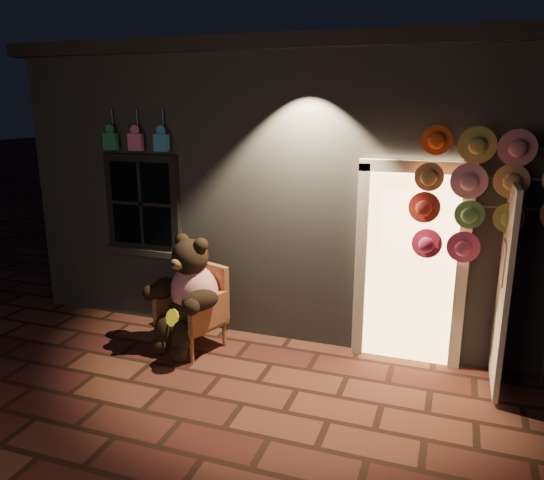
% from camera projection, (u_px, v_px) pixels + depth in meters
% --- Properties ---
extents(ground, '(60.00, 60.00, 0.00)m').
position_uv_depth(ground, '(242.00, 404.00, 5.01)').
color(ground, brown).
rests_on(ground, ground).
extents(shop_building, '(7.30, 5.95, 3.51)m').
position_uv_depth(shop_building, '(339.00, 170.00, 8.21)').
color(shop_building, slate).
rests_on(shop_building, ground).
extents(wicker_armchair, '(0.81, 0.78, 0.96)m').
position_uv_depth(wicker_armchair, '(196.00, 306.00, 6.10)').
color(wicker_armchair, '#9D6A3C').
rests_on(wicker_armchair, ground).
extents(teddy_bear, '(0.91, 0.86, 1.33)m').
position_uv_depth(teddy_bear, '(189.00, 295.00, 5.96)').
color(teddy_bear, '#AC1229').
rests_on(teddy_bear, ground).
extents(hat_rack, '(1.67, 0.22, 2.55)m').
position_uv_depth(hat_rack, '(489.00, 190.00, 5.03)').
color(hat_rack, '#59595E').
rests_on(hat_rack, ground).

